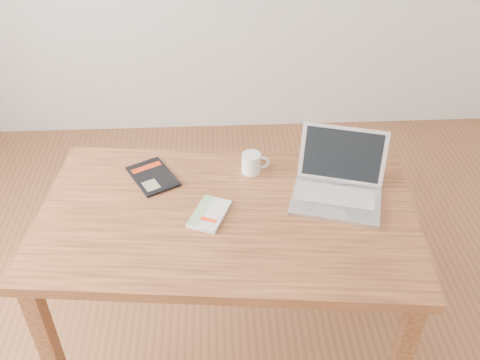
{
  "coord_description": "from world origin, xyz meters",
  "views": [
    {
      "loc": [
        -0.15,
        -1.26,
        2.02
      ],
      "look_at": [
        -0.07,
        0.25,
        0.85
      ],
      "focal_mm": 40.0,
      "sensor_mm": 36.0,
      "label": 1
    }
  ],
  "objects_px": {
    "desk": "(227,231)",
    "white_guidebook": "(210,214)",
    "coffee_mug": "(252,163)",
    "laptop": "(338,184)",
    "black_guidebook": "(153,176)"
  },
  "relations": [
    {
      "from": "desk",
      "to": "white_guidebook",
      "type": "xyz_separation_m",
      "value": [
        -0.06,
        -0.01,
        0.1
      ]
    },
    {
      "from": "laptop",
      "to": "coffee_mug",
      "type": "xyz_separation_m",
      "value": [
        -0.31,
        0.16,
        -0.0
      ]
    },
    {
      "from": "desk",
      "to": "laptop",
      "type": "bearing_deg",
      "value": 17.6
    },
    {
      "from": "laptop",
      "to": "coffee_mug",
      "type": "relative_size",
      "value": 3.59
    },
    {
      "from": "white_guidebook",
      "to": "black_guidebook",
      "type": "relative_size",
      "value": 0.8
    },
    {
      "from": "white_guidebook",
      "to": "black_guidebook",
      "type": "height_order",
      "value": "white_guidebook"
    },
    {
      "from": "white_guidebook",
      "to": "coffee_mug",
      "type": "height_order",
      "value": "coffee_mug"
    },
    {
      "from": "white_guidebook",
      "to": "black_guidebook",
      "type": "distance_m",
      "value": 0.32
    },
    {
      "from": "white_guidebook",
      "to": "laptop",
      "type": "relative_size",
      "value": 0.52
    },
    {
      "from": "white_guidebook",
      "to": "coffee_mug",
      "type": "distance_m",
      "value": 0.31
    },
    {
      "from": "desk",
      "to": "white_guidebook",
      "type": "relative_size",
      "value": 7.01
    },
    {
      "from": "coffee_mug",
      "to": "white_guidebook",
      "type": "bearing_deg",
      "value": -125.02
    },
    {
      "from": "black_guidebook",
      "to": "coffee_mug",
      "type": "height_order",
      "value": "coffee_mug"
    },
    {
      "from": "laptop",
      "to": "coffee_mug",
      "type": "height_order",
      "value": "laptop"
    },
    {
      "from": "black_guidebook",
      "to": "laptop",
      "type": "relative_size",
      "value": 0.65
    }
  ]
}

